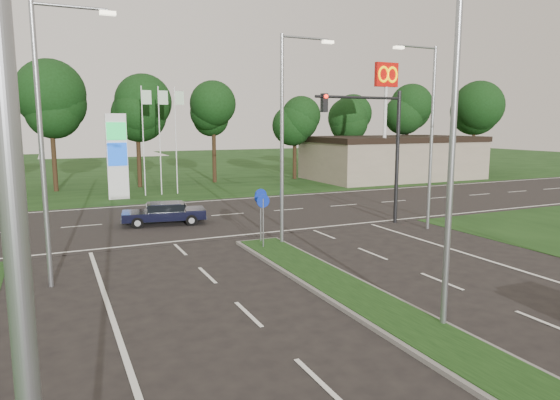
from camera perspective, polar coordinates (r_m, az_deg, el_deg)
name	(u,v)px	position (r m, az deg, el deg)	size (l,w,h in m)	color
verge_far	(131,171)	(59.29, -16.67, 3.21)	(160.00, 50.00, 0.02)	black
cross_road	(211,216)	(29.17, -7.88, -1.83)	(160.00, 12.00, 0.02)	black
median_kerb	(480,365)	(12.31, 21.86, -17.09)	(2.00, 26.00, 0.12)	slate
commercial_building	(393,158)	(49.85, 12.74, 4.70)	(16.00, 9.00, 4.00)	gray
streetlight_median_near	(459,132)	(13.26, 19.79, 7.28)	(2.53, 0.22, 9.00)	gray
streetlight_median_far	(286,129)	(21.57, 0.71, 8.14)	(2.53, 0.22, 9.00)	gray
streetlight_left_near	(45,158)	(3.48, -25.26, 4.41)	(2.53, 0.22, 9.00)	gray
streetlight_left_far	(47,131)	(17.47, -25.06, 7.20)	(2.53, 0.22, 9.00)	gray
streetlight_right_far	(429,128)	(25.90, 16.64, 7.87)	(2.53, 0.22, 9.00)	gray
traffic_signal	(377,136)	(26.46, 11.08, 7.16)	(5.10, 0.42, 7.00)	black
median_signs	(261,206)	(21.82, -2.13, -0.74)	(1.16, 1.76, 2.38)	gray
gas_pylon	(120,154)	(36.85, -17.80, 5.02)	(5.80, 1.26, 8.00)	silver
mcdonalds_sign	(386,92)	(44.20, 12.03, 12.01)	(2.20, 0.47, 10.40)	silver
treeline_far	(155,105)	(44.23, -14.07, 10.44)	(6.00, 6.00, 9.90)	black
navy_sedan	(164,213)	(27.11, -13.08, -1.44)	(4.47, 2.39, 1.17)	black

